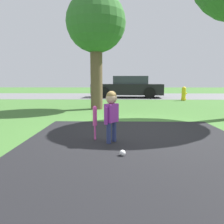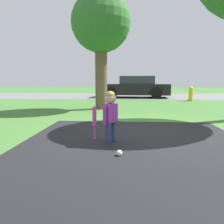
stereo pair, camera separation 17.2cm
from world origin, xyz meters
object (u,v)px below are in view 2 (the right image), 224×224
baseball_bat (94,118)px  parked_car (135,87)px  tree_far_lawn (101,25)px  fire_hydrant (191,94)px  child (110,109)px  sports_ball (119,153)px

baseball_bat → parked_car: bearing=83.9°
parked_car → tree_far_lawn: bearing=80.4°
parked_car → baseball_bat: bearing=88.4°
baseball_bat → tree_far_lawn: tree_far_lawn is taller
fire_hydrant → tree_far_lawn: size_ratio=0.18×
child → parked_car: (0.78, 10.33, 0.06)m
baseball_bat → fire_hydrant: fire_hydrant is taller
child → tree_far_lawn: tree_far_lawn is taller
baseball_bat → parked_car: parked_car is taller
parked_car → fire_hydrant: bearing=146.6°
baseball_bat → fire_hydrant: (3.96, 7.93, -0.03)m
baseball_bat → tree_far_lawn: (-0.37, 4.36, 2.65)m
sports_ball → fire_hydrant: 9.44m
sports_ball → fire_hydrant: fire_hydrant is taller
sports_ball → fire_hydrant: bearing=68.4°
tree_far_lawn → parked_car: bearing=75.9°
baseball_bat → fire_hydrant: size_ratio=0.83×
sports_ball → fire_hydrant: (3.48, 8.77, 0.32)m
parked_car → child: bearing=90.1°
baseball_bat → child: bearing=-29.4°
child → baseball_bat: size_ratio=1.44×
child → sports_ball: child is taller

